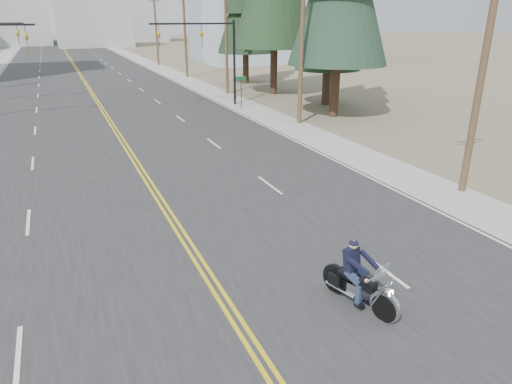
{
  "coord_description": "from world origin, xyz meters",
  "views": [
    {
      "loc": [
        -3.37,
        -5.64,
        7.19
      ],
      "look_at": [
        2.43,
        7.69,
        1.6
      ],
      "focal_mm": 32.0,
      "sensor_mm": 36.0,
      "label": 1
    }
  ],
  "objects": [
    {
      "name": "utility_pole_d",
      "position": [
        12.5,
        53.0,
        5.98
      ],
      "size": [
        2.2,
        0.3,
        11.5
      ],
      "color": "brown",
      "rests_on": "ground"
    },
    {
      "name": "street_sign",
      "position": [
        10.8,
        30.0,
        1.8
      ],
      "size": [
        0.9,
        0.06,
        2.62
      ],
      "color": "black",
      "rests_on": "ground"
    },
    {
      "name": "motorcyclist",
      "position": [
        3.22,
        2.69,
        0.9
      ],
      "size": [
        1.56,
        2.49,
        1.8
      ],
      "primitive_type": null,
      "rotation": [
        0.0,
        0.0,
        3.41
      ],
      "color": "black",
      "rests_on": "ground"
    },
    {
      "name": "utility_pole_b",
      "position": [
        12.5,
        23.0,
        5.98
      ],
      "size": [
        2.2,
        0.3,
        11.5
      ],
      "color": "brown",
      "rests_on": "ground"
    },
    {
      "name": "utility_pole_a",
      "position": [
        12.5,
        8.0,
        5.73
      ],
      "size": [
        2.2,
        0.3,
        11.0
      ],
      "color": "brown",
      "rests_on": "ground"
    },
    {
      "name": "utility_pole_c",
      "position": [
        12.5,
        38.0,
        5.73
      ],
      "size": [
        2.2,
        0.3,
        11.0
      ],
      "color": "brown",
      "rests_on": "ground"
    },
    {
      "name": "sidewalk_right",
      "position": [
        11.5,
        70.0,
        0.01
      ],
      "size": [
        3.0,
        200.0,
        0.01
      ],
      "primitive_type": "cube",
      "color": "#A5A5A0",
      "rests_on": "ground"
    },
    {
      "name": "utility_pole_e",
      "position": [
        12.5,
        70.0,
        5.73
      ],
      "size": [
        2.2,
        0.3,
        11.0
      ],
      "color": "brown",
      "rests_on": "ground"
    },
    {
      "name": "traffic_mast_right",
      "position": [
        8.98,
        32.0,
        4.94
      ],
      "size": [
        7.1,
        0.26,
        7.0
      ],
      "color": "black",
      "rests_on": "ground"
    },
    {
      "name": "haze_bldg_c",
      "position": [
        40.0,
        110.0,
        9.0
      ],
      "size": [
        16.0,
        12.0,
        18.0
      ],
      "primitive_type": "cube",
      "color": "#B7BCC6",
      "rests_on": "ground"
    },
    {
      "name": "road",
      "position": [
        0.0,
        70.0,
        0.01
      ],
      "size": [
        20.0,
        200.0,
        0.01
      ],
      "primitive_type": "cube",
      "color": "#303033",
      "rests_on": "ground"
    },
    {
      "name": "haze_bldg_e",
      "position": [
        25.0,
        150.0,
        6.0
      ],
      "size": [
        14.0,
        14.0,
        12.0
      ],
      "primitive_type": "cube",
      "color": "#B7BCC6",
      "rests_on": "ground"
    },
    {
      "name": "haze_bldg_b",
      "position": [
        8.0,
        125.0,
        7.0
      ],
      "size": [
        18.0,
        14.0,
        14.0
      ],
      "primitive_type": "cube",
      "color": "#ADB2B7",
      "rests_on": "ground"
    }
  ]
}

